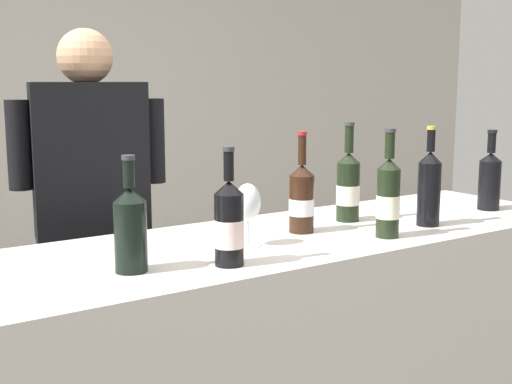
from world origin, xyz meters
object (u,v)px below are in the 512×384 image
Objects in this scene: wine_bottle_2 at (348,186)px; wine_bottle_5 at (490,179)px; wine_glass at (248,205)px; wine_bottle_4 at (229,224)px; wine_bottle_0 at (429,187)px; wine_bottle_1 at (130,227)px; wine_bottle_6 at (388,197)px; wine_bottle_3 at (302,198)px; person_server at (94,266)px.

wine_bottle_2 reaches higher than wine_bottle_5.
wine_glass is (-0.49, -0.11, 0.00)m from wine_bottle_2.
wine_bottle_5 is (1.23, 0.12, 0.00)m from wine_bottle_4.
wine_bottle_0 is 0.82m from wine_bottle_4.
wine_bottle_5 reaches higher than wine_bottle_1.
wine_bottle_2 reaches higher than wine_bottle_6.
wine_bottle_3 is 0.20× the size of person_server.
wine_bottle_5 is (0.41, 0.07, -0.02)m from wine_bottle_0.
wine_bottle_1 is at bearing -168.86° from wine_bottle_2.
person_server reaches higher than wine_bottle_3.
wine_bottle_6 is (0.82, -0.08, 0.01)m from wine_bottle_1.
wine_bottle_5 is at bearing -28.15° from person_server.
wine_bottle_5 is 1.51m from person_server.
wine_bottle_6 is (-0.65, -0.12, 0.01)m from wine_bottle_5.
wine_bottle_1 is 1.60× the size of wine_glass.
wine_glass is (-0.25, -0.06, 0.01)m from wine_bottle_3.
wine_bottle_0 is 1.03× the size of wine_bottle_3.
person_server is (-0.23, 0.67, -0.31)m from wine_glass.
person_server is at bearing 128.92° from wine_bottle_6.
wine_bottle_6 is (-0.24, -0.05, -0.01)m from wine_bottle_0.
wine_bottle_2 is 0.25m from wine_bottle_3.
wine_bottle_5 is at bearing -6.02° from wine_bottle_3.
wine_bottle_1 is 0.92× the size of wine_bottle_3.
wine_glass is (-0.43, 0.14, -0.00)m from wine_bottle_6.
wine_bottle_5 is (1.47, 0.03, 0.00)m from wine_bottle_1.
person_server is at bearing 128.03° from wine_bottle_3.
wine_bottle_5 is at bearing 9.60° from wine_bottle_0.
wine_bottle_0 is 0.27m from wine_bottle_2.
wine_bottle_5 is at bearing 5.61° from wine_bottle_4.
wine_bottle_2 reaches higher than wine_bottle_4.
person_server is at bearing 109.10° from wine_glass.
wine_bottle_1 is 0.25m from wine_bottle_4.
wine_bottle_0 is 1.22m from person_server.
wine_glass is at bearing 178.55° from wine_bottle_5.
wine_bottle_0 is 0.45m from wine_bottle_3.
wine_bottle_2 is (-0.17, 0.21, -0.01)m from wine_bottle_0.
wine_bottle_0 is 0.20× the size of person_server.
wine_bottle_1 is 0.40m from wine_glass.
wine_bottle_4 is 0.21m from wine_glass.
wine_bottle_2 is 1.83× the size of wine_glass.
wine_bottle_5 is 1.62× the size of wine_glass.
wine_bottle_2 is 1.01× the size of wine_bottle_6.
wine_bottle_1 is at bearing -169.35° from wine_bottle_3.
wine_bottle_0 is 0.98× the size of wine_bottle_2.
wine_bottle_3 is at bearing 13.77° from wine_glass.
wine_bottle_4 is 0.87m from person_server.
wine_bottle_4 is at bearing -174.39° from wine_bottle_5.
wine_bottle_3 is (-0.24, -0.05, -0.01)m from wine_bottle_2.
wine_bottle_0 is 1.12× the size of wine_bottle_1.
person_server reaches higher than wine_bottle_0.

